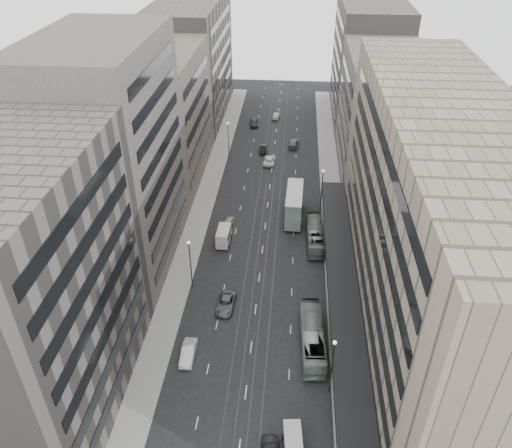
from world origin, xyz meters
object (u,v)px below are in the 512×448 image
(bus_near, at_px, (312,337))
(sedan_1, at_px, (188,353))
(sedan_2, at_px, (226,304))
(panel_van, at_px, (224,236))
(vw_microbus, at_px, (293,444))
(double_decker, at_px, (294,204))
(bus_far, at_px, (315,235))

(bus_near, xyz_separation_m, sedan_1, (-15.42, -3.09, -0.91))
(bus_near, xyz_separation_m, sedan_2, (-11.90, 6.21, -0.97))
(bus_near, distance_m, panel_van, 25.68)
(vw_microbus, bearing_deg, sedan_1, 133.18)
(sedan_1, xyz_separation_m, sedan_2, (3.51, 9.29, -0.06))
(vw_microbus, xyz_separation_m, sedan_1, (-13.30, 11.75, -0.57))
(double_decker, height_order, sedan_2, double_decker)
(vw_microbus, distance_m, sedan_1, 17.76)
(bus_far, height_order, sedan_2, bus_far)
(sedan_1, relative_size, sedan_2, 0.92)
(vw_microbus, relative_size, panel_van, 1.02)
(vw_microbus, height_order, sedan_1, vw_microbus)
(bus_far, height_order, panel_van, bus_far)
(bus_far, bearing_deg, bus_near, 86.46)
(double_decker, relative_size, panel_van, 2.22)
(bus_far, xyz_separation_m, sedan_2, (-12.69, -16.68, -0.81))
(sedan_1, height_order, sedan_2, sedan_1)
(double_decker, height_order, sedan_1, double_decker)
(double_decker, xyz_separation_m, panel_van, (-11.40, -8.67, -1.39))
(panel_van, xyz_separation_m, sedan_2, (2.34, -15.16, -0.85))
(double_decker, distance_m, sedan_2, 25.59)
(double_decker, bearing_deg, bus_near, -83.02)
(sedan_2, bearing_deg, bus_far, 55.59)
(sedan_1, bearing_deg, double_decker, 68.87)
(panel_van, bearing_deg, sedan_2, -80.13)
(bus_near, height_order, sedan_1, bus_near)
(vw_microbus, relative_size, sedan_2, 0.91)
(panel_van, relative_size, sedan_1, 0.98)
(panel_van, bearing_deg, bus_far, 6.90)
(bus_near, height_order, sedan_2, bus_near)
(bus_far, bearing_deg, panel_van, 4.22)
(panel_van, height_order, sedan_2, panel_van)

